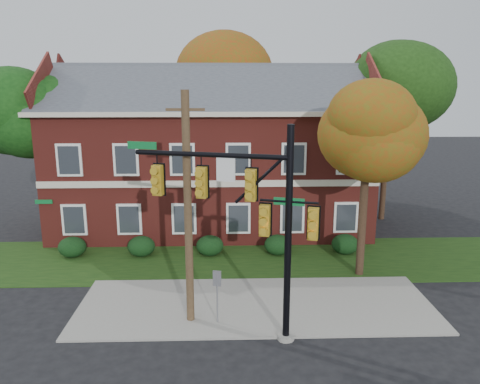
{
  "coord_description": "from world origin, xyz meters",
  "views": [
    {
      "loc": [
        -1.16,
        -16.06,
        8.66
      ],
      "look_at": [
        -0.57,
        3.0,
        4.2
      ],
      "focal_mm": 35.0,
      "sensor_mm": 36.0,
      "label": 1
    }
  ],
  "objects_px": {
    "hedge_center": "(210,246)",
    "hedge_right": "(278,245)",
    "sign_post": "(217,288)",
    "apartment_building": "(212,146)",
    "tree_right_rear": "(396,92)",
    "utility_pole": "(188,210)",
    "tree_far_rear": "(232,80)",
    "tree_near_right": "(374,131)",
    "tree_left_rear": "(38,119)",
    "hedge_left": "(141,246)",
    "hedge_far_right": "(345,244)",
    "traffic_signal": "(249,209)",
    "hedge_far_left": "(72,247)"
  },
  "relations": [
    {
      "from": "hedge_right",
      "to": "tree_left_rear",
      "type": "bearing_deg",
      "value": 162.63
    },
    {
      "from": "tree_right_rear",
      "to": "apartment_building",
      "type": "bearing_deg",
      "value": -175.67
    },
    {
      "from": "tree_far_rear",
      "to": "tree_near_right",
      "type": "bearing_deg",
      "value": -69.73
    },
    {
      "from": "tree_near_right",
      "to": "sign_post",
      "type": "height_order",
      "value": "tree_near_right"
    },
    {
      "from": "tree_far_rear",
      "to": "utility_pole",
      "type": "distance_m",
      "value": 20.53
    },
    {
      "from": "tree_left_rear",
      "to": "tree_right_rear",
      "type": "distance_m",
      "value": 21.19
    },
    {
      "from": "tree_near_right",
      "to": "tree_far_rear",
      "type": "bearing_deg",
      "value": 110.27
    },
    {
      "from": "tree_right_rear",
      "to": "utility_pole",
      "type": "bearing_deg",
      "value": -132.39
    },
    {
      "from": "hedge_center",
      "to": "sign_post",
      "type": "relative_size",
      "value": 0.67
    },
    {
      "from": "tree_left_rear",
      "to": "hedge_left",
      "type": "bearing_deg",
      "value": -33.59
    },
    {
      "from": "tree_near_right",
      "to": "apartment_building",
      "type": "bearing_deg",
      "value": 131.77
    },
    {
      "from": "hedge_far_right",
      "to": "hedge_center",
      "type": "bearing_deg",
      "value": 180.0
    },
    {
      "from": "tree_far_rear",
      "to": "traffic_signal",
      "type": "bearing_deg",
      "value": -89.3
    },
    {
      "from": "apartment_building",
      "to": "traffic_signal",
      "type": "distance_m",
      "value": 13.19
    },
    {
      "from": "hedge_center",
      "to": "tree_near_right",
      "type": "height_order",
      "value": "tree_near_right"
    },
    {
      "from": "tree_right_rear",
      "to": "tree_far_rear",
      "type": "height_order",
      "value": "tree_far_rear"
    },
    {
      "from": "utility_pole",
      "to": "hedge_far_right",
      "type": "bearing_deg",
      "value": 43.32
    },
    {
      "from": "tree_near_right",
      "to": "traffic_signal",
      "type": "xyz_separation_m",
      "value": [
        -5.62,
        -5.0,
        -2.07
      ]
    },
    {
      "from": "tree_far_rear",
      "to": "tree_right_rear",
      "type": "bearing_deg",
      "value": -35.0
    },
    {
      "from": "hedge_far_left",
      "to": "traffic_signal",
      "type": "bearing_deg",
      "value": -42.33
    },
    {
      "from": "hedge_right",
      "to": "tree_near_right",
      "type": "height_order",
      "value": "tree_near_right"
    },
    {
      "from": "tree_right_rear",
      "to": "hedge_right",
      "type": "bearing_deg",
      "value": -141.98
    },
    {
      "from": "hedge_left",
      "to": "hedge_far_right",
      "type": "bearing_deg",
      "value": 0.0
    },
    {
      "from": "apartment_building",
      "to": "hedge_far_right",
      "type": "bearing_deg",
      "value": -36.89
    },
    {
      "from": "hedge_far_left",
      "to": "hedge_far_right",
      "type": "relative_size",
      "value": 1.0
    },
    {
      "from": "apartment_building",
      "to": "hedge_left",
      "type": "height_order",
      "value": "apartment_building"
    },
    {
      "from": "apartment_building",
      "to": "tree_far_rear",
      "type": "bearing_deg",
      "value": 80.29
    },
    {
      "from": "hedge_right",
      "to": "utility_pole",
      "type": "bearing_deg",
      "value": -120.34
    },
    {
      "from": "apartment_building",
      "to": "hedge_left",
      "type": "distance_m",
      "value": 7.73
    },
    {
      "from": "tree_near_right",
      "to": "tree_right_rear",
      "type": "distance_m",
      "value": 9.94
    },
    {
      "from": "hedge_left",
      "to": "hedge_center",
      "type": "height_order",
      "value": "same"
    },
    {
      "from": "tree_far_rear",
      "to": "apartment_building",
      "type": "bearing_deg",
      "value": -99.71
    },
    {
      "from": "tree_left_rear",
      "to": "traffic_signal",
      "type": "bearing_deg",
      "value": -46.58
    },
    {
      "from": "tree_near_right",
      "to": "utility_pole",
      "type": "relative_size",
      "value": 1.02
    },
    {
      "from": "tree_right_rear",
      "to": "utility_pole",
      "type": "relative_size",
      "value": 1.26
    },
    {
      "from": "tree_near_right",
      "to": "traffic_signal",
      "type": "distance_m",
      "value": 7.8
    },
    {
      "from": "hedge_right",
      "to": "hedge_far_left",
      "type": "bearing_deg",
      "value": 180.0
    },
    {
      "from": "sign_post",
      "to": "apartment_building",
      "type": "bearing_deg",
      "value": 104.55
    },
    {
      "from": "hedge_left",
      "to": "tree_right_rear",
      "type": "distance_m",
      "value": 17.74
    },
    {
      "from": "traffic_signal",
      "to": "hedge_left",
      "type": "bearing_deg",
      "value": 139.0
    },
    {
      "from": "utility_pole",
      "to": "hedge_center",
      "type": "bearing_deg",
      "value": 86.8
    },
    {
      "from": "apartment_building",
      "to": "sign_post",
      "type": "xyz_separation_m",
      "value": [
        0.5,
        -12.33,
        -3.56
      ]
    },
    {
      "from": "hedge_center",
      "to": "hedge_right",
      "type": "distance_m",
      "value": 3.5
    },
    {
      "from": "apartment_building",
      "to": "hedge_left",
      "type": "bearing_deg",
      "value": -123.67
    },
    {
      "from": "hedge_left",
      "to": "sign_post",
      "type": "xyz_separation_m",
      "value": [
        4.0,
        -7.08,
        0.9
      ]
    },
    {
      "from": "tree_right_rear",
      "to": "hedge_left",
      "type": "bearing_deg",
      "value": -157.58
    },
    {
      "from": "apartment_building",
      "to": "hedge_far_right",
      "type": "xyz_separation_m",
      "value": [
        7.0,
        -5.25,
        -4.46
      ]
    },
    {
      "from": "hedge_left",
      "to": "utility_pole",
      "type": "height_order",
      "value": "utility_pole"
    },
    {
      "from": "hedge_far_left",
      "to": "tree_far_rear",
      "type": "distance_m",
      "value": 17.61
    },
    {
      "from": "tree_left_rear",
      "to": "utility_pole",
      "type": "xyz_separation_m",
      "value": [
        9.23,
        -10.97,
        -2.4
      ]
    }
  ]
}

